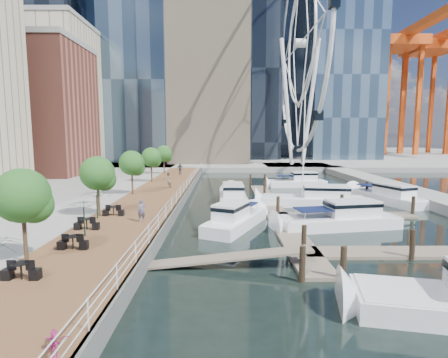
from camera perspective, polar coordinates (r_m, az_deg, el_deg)
name	(u,v)px	position (r m, az deg, el deg)	size (l,w,h in m)	color
ground	(251,244)	(23.52, 4.46, -10.56)	(520.00, 520.00, 0.00)	black
boardwalk	(157,197)	(38.58, -10.84, -2.94)	(6.00, 60.00, 1.00)	brown
seawall	(185,197)	(38.14, -6.40, -2.97)	(0.25, 60.00, 1.00)	#595954
land_far	(228,155)	(124.53, 0.68, 4.01)	(200.00, 114.00, 1.00)	gray
breakwater	(401,190)	(48.11, 26.87, -1.61)	(4.00, 60.00, 1.00)	gray
pier	(297,167)	(76.30, 11.83, 1.94)	(14.00, 12.00, 1.00)	gray
railing	(184,188)	(37.99, -6.57, -1.44)	(0.10, 60.00, 1.05)	white
floating_docks	(327,206)	(34.43, 16.47, -4.32)	(16.00, 34.00, 2.60)	#6D6051
ferris_wheel	(300,44)	(78.31, 12.33, 20.80)	(5.80, 45.60, 47.80)	white
port_cranes	(432,97)	(137.57, 30.86, 11.45)	(40.00, 52.00, 38.00)	#D84C14
street_trees	(132,163)	(37.67, -14.85, 2.53)	(2.60, 42.60, 4.60)	#3F2B1C
cafe_tables	(80,232)	(22.79, -22.39, -8.08)	(2.50, 13.70, 0.74)	black
yacht_foreground	(338,228)	(28.82, 18.15, -7.59)	(2.73, 10.18, 2.15)	white
bicycle	(54,344)	(11.56, -25.97, -23.04)	(0.59, 1.69, 0.89)	#8B1452
pedestrian_near	(142,211)	(25.74, -13.30, -5.03)	(0.59, 0.38, 1.61)	#504F6A
pedestrian_mid	(168,180)	(41.68, -9.15, -0.16)	(0.91, 0.71, 1.88)	gray
pedestrian_far	(180,169)	(55.89, -7.16, 1.71)	(1.12, 0.47, 1.91)	#30333C
moored_yachts	(312,208)	(35.63, 14.23, -4.68)	(22.32, 39.51, 11.50)	white
cafe_seating	(58,230)	(20.65, -25.43, -7.46)	(4.18, 16.85, 2.56)	#0E361C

